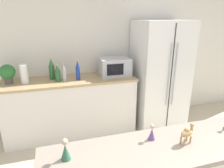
# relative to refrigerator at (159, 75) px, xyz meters

# --- Properties ---
(wall_back) EXTENTS (8.00, 0.06, 2.55)m
(wall_back) POSITION_rel_refrigerator_xyz_m (-0.99, 0.40, 0.39)
(wall_back) COLOR silver
(wall_back) RESTS_ON ground_plane
(back_counter) EXTENTS (2.01, 0.63, 0.91)m
(back_counter) POSITION_rel_refrigerator_xyz_m (-1.49, 0.07, -0.43)
(back_counter) COLOR silver
(back_counter) RESTS_ON ground_plane
(refrigerator) EXTENTS (0.83, 0.74, 1.77)m
(refrigerator) POSITION_rel_refrigerator_xyz_m (0.00, 0.00, 0.00)
(refrigerator) COLOR white
(refrigerator) RESTS_ON ground_plane
(potted_plant) EXTENTS (0.21, 0.21, 0.27)m
(potted_plant) POSITION_rel_refrigerator_xyz_m (-2.34, 0.11, 0.18)
(potted_plant) COLOR #595451
(potted_plant) RESTS_ON back_counter
(paper_towel_roll) EXTENTS (0.10, 0.10, 0.27)m
(paper_towel_roll) POSITION_rel_refrigerator_xyz_m (-2.12, 0.05, 0.17)
(paper_towel_roll) COLOR white
(paper_towel_roll) RESTS_ON back_counter
(microwave) EXTENTS (0.48, 0.37, 0.28)m
(microwave) POSITION_rel_refrigerator_xyz_m (-0.77, 0.09, 0.17)
(microwave) COLOR #B2B5BA
(microwave) RESTS_ON back_counter
(back_bottle_0) EXTENTS (0.06, 0.06, 0.30)m
(back_bottle_0) POSITION_rel_refrigerator_xyz_m (-1.37, -0.00, 0.17)
(back_bottle_0) COLOR navy
(back_bottle_0) RESTS_ON back_counter
(back_bottle_1) EXTENTS (0.06, 0.06, 0.27)m
(back_bottle_1) POSITION_rel_refrigerator_xyz_m (-1.57, 0.01, 0.16)
(back_bottle_1) COLOR #B2B7BC
(back_bottle_1) RESTS_ON back_counter
(back_bottle_2) EXTENTS (0.08, 0.08, 0.25)m
(back_bottle_2) POSITION_rel_refrigerator_xyz_m (-1.66, 0.01, 0.15)
(back_bottle_2) COLOR #2D6033
(back_bottle_2) RESTS_ON back_counter
(back_bottle_3) EXTENTS (0.08, 0.08, 0.33)m
(back_bottle_3) POSITION_rel_refrigerator_xyz_m (-1.74, 0.14, 0.19)
(back_bottle_3) COLOR #2D6033
(back_bottle_3) RESTS_ON back_counter
(camel_figurine) EXTENTS (0.12, 0.08, 0.15)m
(camel_figurine) POSITION_rel_refrigerator_xyz_m (-0.84, -1.89, 0.16)
(camel_figurine) COLOR tan
(camel_figurine) RESTS_ON bar_counter
(wise_man_figurine_crimson) EXTENTS (0.06, 0.06, 0.15)m
(wise_man_figurine_crimson) POSITION_rel_refrigerator_xyz_m (-1.68, -1.82, 0.14)
(wise_man_figurine_crimson) COLOR #33664C
(wise_man_figurine_crimson) RESTS_ON bar_counter
(wise_man_figurine_purple) EXTENTS (0.05, 0.05, 0.12)m
(wise_man_figurine_purple) POSITION_rel_refrigerator_xyz_m (-1.05, -1.77, 0.13)
(wise_man_figurine_purple) COLOR #6B4784
(wise_man_figurine_purple) RESTS_ON bar_counter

